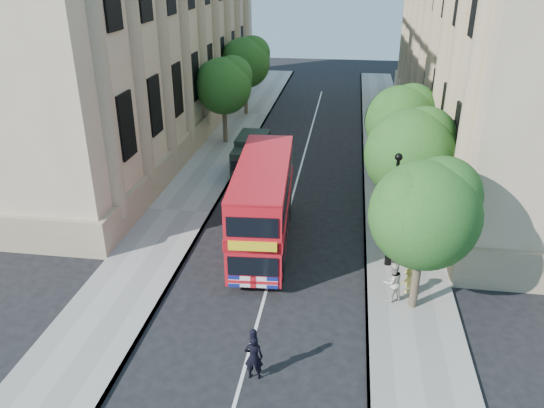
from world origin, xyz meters
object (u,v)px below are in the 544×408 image
at_px(double_decker_bus, 263,202).
at_px(woman_pedestrian, 392,282).
at_px(box_van, 251,158).
at_px(lamp_post, 393,215).
at_px(police_constable, 254,357).

xyz_separation_m(double_decker_bus, woman_pedestrian, (5.73, -3.91, -1.25)).
distance_m(box_van, woman_pedestrian, 14.77).
bearing_deg(lamp_post, police_constable, -121.26).
relative_size(police_constable, woman_pedestrian, 0.99).
bearing_deg(box_van, lamp_post, -51.17).
distance_m(double_decker_bus, police_constable, 8.95).
relative_size(double_decker_bus, box_van, 2.00).
xyz_separation_m(double_decker_bus, police_constable, (1.12, -8.78, -1.38)).
height_order(double_decker_bus, police_constable, double_decker_bus).
height_order(box_van, woman_pedestrian, box_van).
xyz_separation_m(lamp_post, box_van, (-7.90, 9.74, -1.29)).
distance_m(lamp_post, double_decker_bus, 5.87).
bearing_deg(police_constable, woman_pedestrian, -137.35).
height_order(lamp_post, police_constable, lamp_post).
bearing_deg(lamp_post, box_van, 129.05).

